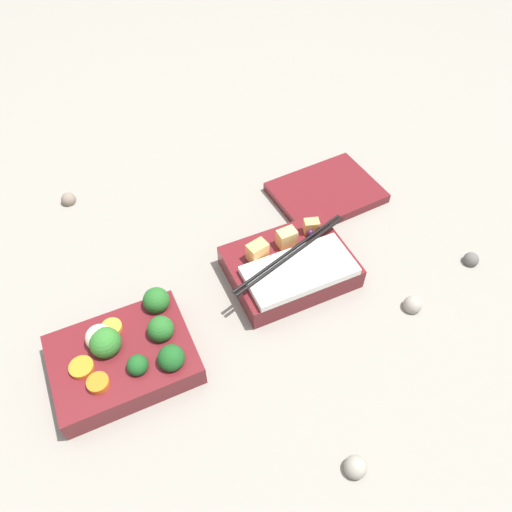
% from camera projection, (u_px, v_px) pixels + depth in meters
% --- Properties ---
extents(ground_plane, '(3.00, 3.00, 0.00)m').
position_uv_depth(ground_plane, '(212.00, 316.00, 0.73)').
color(ground_plane, gray).
extents(bento_tray_vegetable, '(0.18, 0.14, 0.07)m').
position_uv_depth(bento_tray_vegetable, '(126.00, 354.00, 0.66)').
color(bento_tray_vegetable, maroon).
rests_on(bento_tray_vegetable, ground_plane).
extents(bento_tray_rice, '(0.22, 0.14, 0.07)m').
position_uv_depth(bento_tray_rice, '(291.00, 266.00, 0.76)').
color(bento_tray_rice, maroon).
rests_on(bento_tray_rice, ground_plane).
extents(bento_lid, '(0.19, 0.15, 0.02)m').
position_uv_depth(bento_lid, '(326.00, 193.00, 0.89)').
color(bento_lid, maroon).
rests_on(bento_lid, ground_plane).
extents(pebble_0, '(0.02, 0.02, 0.02)m').
position_uv_depth(pebble_0, '(471.00, 260.00, 0.80)').
color(pebble_0, '#595651').
rests_on(pebble_0, ground_plane).
extents(pebble_1, '(0.03, 0.03, 0.03)m').
position_uv_depth(pebble_1, '(355.00, 467.00, 0.59)').
color(pebble_1, gray).
rests_on(pebble_1, ground_plane).
extents(pebble_2, '(0.03, 0.03, 0.03)m').
position_uv_depth(pebble_2, '(69.00, 200.00, 0.88)').
color(pebble_2, '#7A6B5B').
rests_on(pebble_2, ground_plane).
extents(pebble_3, '(0.03, 0.03, 0.03)m').
position_uv_depth(pebble_3, '(412.00, 305.00, 0.74)').
color(pebble_3, gray).
rests_on(pebble_3, ground_plane).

